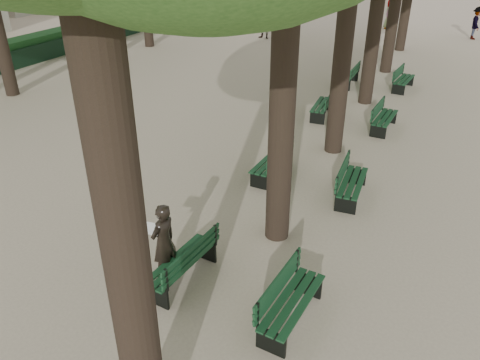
% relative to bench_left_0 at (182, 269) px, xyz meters
% --- Properties ---
extents(ground, '(120.00, 120.00, 0.00)m').
position_rel_bench_left_0_xyz_m(ground, '(-0.37, -0.81, -0.27)').
color(ground, tan).
rests_on(ground, ground).
extents(bench_left_0, '(0.75, 1.85, 0.92)m').
position_rel_bench_left_0_xyz_m(bench_left_0, '(0.00, 0.00, 0.00)').
color(bench_left_0, black).
rests_on(bench_left_0, ground).
extents(bench_left_1, '(0.66, 1.83, 0.92)m').
position_rel_bench_left_0_xyz_m(bench_left_1, '(0.00, 4.80, 0.00)').
color(bench_left_1, black).
rests_on(bench_left_1, ground).
extents(bench_left_2, '(0.68, 1.83, 0.92)m').
position_rel_bench_left_0_xyz_m(bench_left_2, '(0.00, 9.94, 0.00)').
color(bench_left_2, black).
rests_on(bench_left_2, ground).
extents(bench_left_3, '(0.58, 1.80, 0.92)m').
position_rel_bench_left_0_xyz_m(bench_left_3, '(0.00, 14.20, 0.00)').
color(bench_left_3, black).
rests_on(bench_left_3, ground).
extents(bench_right_0, '(0.73, 1.84, 0.92)m').
position_rel_bench_left_0_xyz_m(bench_right_0, '(2.27, -0.16, 0.00)').
color(bench_right_0, black).
rests_on(bench_right_0, ground).
extents(bench_right_1, '(0.66, 1.83, 0.92)m').
position_rel_bench_left_0_xyz_m(bench_right_1, '(2.27, 4.53, 0.00)').
color(bench_right_1, black).
rests_on(bench_right_1, ground).
extents(bench_right_2, '(0.69, 1.83, 0.92)m').
position_rel_bench_left_0_xyz_m(bench_right_2, '(2.27, 9.54, 0.00)').
color(bench_right_2, black).
rests_on(bench_right_2, ground).
extents(bench_right_3, '(0.77, 1.85, 0.92)m').
position_rel_bench_left_0_xyz_m(bench_right_3, '(2.27, 14.53, 0.00)').
color(bench_right_3, black).
rests_on(bench_right_3, ground).
extents(man_with_map, '(0.66, 0.70, 1.63)m').
position_rel_bench_left_0_xyz_m(man_with_map, '(-0.36, -0.02, 0.54)').
color(man_with_map, black).
rests_on(man_with_map, ground).
extents(pedestrian_b, '(0.55, 1.28, 1.92)m').
position_rel_bench_left_0_xyz_m(pedestrian_b, '(4.91, 27.19, 0.69)').
color(pedestrian_b, '#262628').
rests_on(pedestrian_b, ground).
extents(pedestrian_a, '(0.89, 0.46, 1.76)m').
position_rel_bench_left_0_xyz_m(pedestrian_a, '(-7.03, 21.99, 0.61)').
color(pedestrian_a, '#262628').
rests_on(pedestrian_a, ground).
extents(pedestrian_d, '(0.68, 1.00, 1.90)m').
position_rel_bench_left_0_xyz_m(pedestrian_d, '(-0.52, 28.66, 0.68)').
color(pedestrian_d, '#262628').
rests_on(pedestrian_d, ground).
extents(fence, '(0.08, 42.00, 0.90)m').
position_rel_bench_left_0_xyz_m(fence, '(-15.37, 10.19, 0.18)').
color(fence, black).
rests_on(fence, ground).
extents(hedge, '(1.20, 42.00, 1.20)m').
position_rel_bench_left_0_xyz_m(hedge, '(-16.07, 10.19, 0.33)').
color(hedge, '#16411B').
rests_on(hedge, ground).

